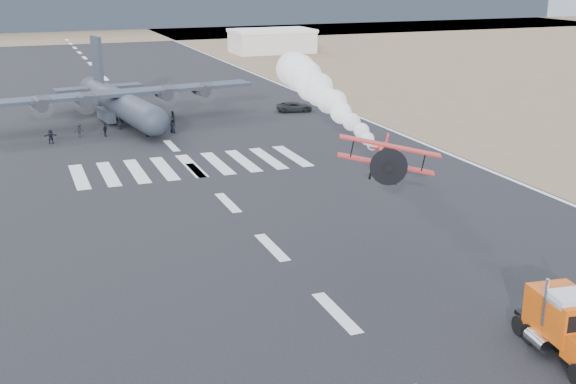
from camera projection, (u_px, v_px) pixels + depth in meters
scrub_far at (60, 33)px, 239.71m from camera, size 500.00×80.00×0.00m
runway_markings at (172, 146)px, 88.51m from camera, size 60.00×260.00×0.01m
ridge_seg_d at (52, 8)px, 264.45m from camera, size 150.00×50.00×13.00m
ridge_seg_e at (222, 2)px, 286.65m from camera, size 150.00×50.00×15.00m
ridge_seg_g at (494, 0)px, 331.93m from camera, size 150.00×50.00×13.00m
hangar_right at (272, 41)px, 183.58m from camera, size 20.50×12.50×5.90m
semi_truck at (570, 325)px, 40.18m from camera, size 3.78×8.86×3.91m
aerobatic_biplane at (388, 157)px, 48.72m from camera, size 6.84×6.37×3.19m
smoke_trail at (305, 78)px, 81.02m from camera, size 11.64×41.34×4.32m
transport_aircraft at (120, 101)px, 101.98m from camera, size 38.31×31.42×11.06m
support_vehicle at (295, 107)px, 109.19m from camera, size 5.84×3.59×1.51m
crew_a at (159, 126)px, 95.76m from camera, size 0.67×0.72×1.58m
crew_b at (172, 117)px, 101.10m from camera, size 0.86×1.00×1.76m
crew_c at (79, 130)px, 92.70m from camera, size 1.18×0.57×1.80m
crew_d at (105, 130)px, 93.22m from camera, size 1.03×1.10×1.71m
crew_e at (173, 126)px, 95.24m from camera, size 0.93×0.60×1.86m
crew_f at (51, 136)px, 89.38m from camera, size 1.67×0.56×1.80m
crew_g at (149, 122)px, 97.51m from camera, size 0.81×0.75×1.77m
crew_h at (119, 124)px, 96.93m from camera, size 0.76×0.94×1.67m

